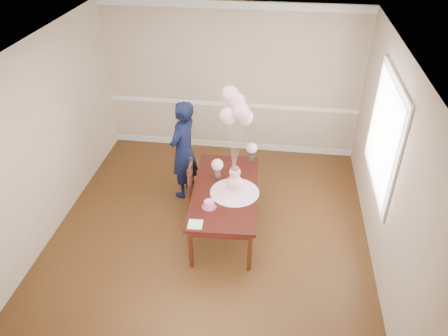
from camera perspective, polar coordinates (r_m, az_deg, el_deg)
floor at (r=6.39m, az=-1.88°, el=-8.70°), size 4.50×5.00×0.00m
ceiling at (r=4.99m, az=-2.47°, el=14.87°), size 4.50×5.00×0.02m
wall_back at (r=7.78m, az=0.99°, el=11.32°), size 4.50×0.02×2.70m
wall_front at (r=3.75m, az=-8.87°, el=-18.88°), size 4.50×0.02×2.70m
wall_left at (r=6.32m, az=-22.71°, el=2.96°), size 0.02×5.00×2.70m
wall_right at (r=5.69m, az=20.82°, el=-0.12°), size 0.02×5.00×2.70m
chair_rail_trim at (r=7.96m, az=0.95°, el=8.29°), size 4.50×0.02×0.07m
crown_molding at (r=7.39m, az=1.08°, el=20.52°), size 4.50×0.02×0.12m
baseboard_trim at (r=8.35m, az=0.89°, el=3.07°), size 4.50×0.02×0.12m
window_frame at (r=6.00m, az=20.20°, el=4.11°), size 0.02×1.66×1.56m
window_blinds at (r=6.00m, az=20.03°, el=4.13°), size 0.01×1.50×1.40m
dining_table_top at (r=6.12m, az=0.15°, el=-3.02°), size 1.00×1.85×0.05m
table_apron at (r=6.16m, az=0.15°, el=-3.52°), size 0.90×1.75×0.09m
table_leg_fl at (r=5.74m, az=-4.36°, el=-10.46°), size 0.07×0.07×0.63m
table_leg_fr at (r=5.69m, az=3.33°, el=-10.91°), size 0.07×0.07×0.63m
table_leg_bl at (r=7.02m, az=-2.39°, el=-1.06°), size 0.07×0.07×0.63m
table_leg_br at (r=6.97m, az=3.79°, el=-1.35°), size 0.07×0.07×0.63m
baby_skirt at (r=6.03m, az=1.39°, el=-2.82°), size 0.72×0.72×0.09m
baby_torso at (r=5.96m, az=1.41°, el=-1.92°), size 0.22×0.22×0.22m
baby_head at (r=5.87m, az=1.43°, el=-0.56°), size 0.15×0.15×0.15m
baby_hair at (r=5.84m, az=1.44°, el=-0.12°), size 0.11×0.11×0.11m
cake_platter at (r=5.80m, az=-1.96°, el=-5.10°), size 0.21×0.21×0.01m
birthday_cake at (r=5.77m, az=-1.96°, el=-4.73°), size 0.14×0.14×0.09m
cake_flower_a at (r=5.73m, az=-1.98°, el=-4.27°), size 0.03×0.03×0.03m
cake_flower_b at (r=5.74m, az=-1.69°, el=-4.17°), size 0.03×0.03×0.03m
rose_vase_near at (r=6.29m, az=-0.88°, el=-0.81°), size 0.09×0.09×0.14m
roses_near at (r=6.20m, az=-0.89°, el=0.43°), size 0.17×0.17×0.17m
rose_vase_far at (r=6.68m, az=3.60°, el=1.40°), size 0.09×0.09×0.14m
roses_far at (r=6.60m, az=3.65°, el=2.59°), size 0.17×0.17×0.17m
napkin at (r=5.54m, az=-3.77°, el=-7.34°), size 0.19×0.19×0.01m
balloon_weight at (r=6.50m, az=1.29°, el=-0.24°), size 0.04×0.04×0.02m
balloon_a at (r=6.05m, az=0.54°, el=6.83°), size 0.25×0.25×0.25m
balloon_b at (r=5.96m, az=2.25°, el=7.34°), size 0.25×0.25×0.25m
balloon_c at (r=6.05m, az=1.64°, el=8.69°), size 0.25×0.25×0.25m
balloon_d at (r=6.03m, az=0.80°, el=9.57°), size 0.25×0.25×0.25m
balloon_e at (r=6.13m, az=2.70°, el=6.67°), size 0.25×0.25×0.25m
balloon_ribbon_a at (r=6.30m, az=0.92°, el=2.64°), size 0.08×0.01×0.75m
balloon_ribbon_b at (r=6.25m, az=1.74°, el=2.85°), size 0.09×0.04×0.84m
balloon_ribbon_c at (r=6.29m, az=1.45°, el=3.53°), size 0.02×0.09×0.93m
balloon_ribbon_d at (r=6.27m, az=1.05°, el=3.94°), size 0.08×0.09×1.02m
balloon_ribbon_e at (r=6.33m, az=1.96°, el=2.59°), size 0.12×0.07×0.70m
dining_chair_seat at (r=6.52m, az=-2.80°, el=-3.22°), size 0.41×0.41×0.04m
chair_leg_fl at (r=6.54m, az=-4.31°, el=-5.45°), size 0.04×0.04×0.38m
chair_leg_fr at (r=6.50m, az=-1.51°, el=-5.60°), size 0.04×0.04×0.38m
chair_leg_bl at (r=6.79m, az=-3.93°, el=-3.76°), size 0.04×0.04×0.38m
chair_leg_br at (r=6.75m, az=-1.24°, el=-3.90°), size 0.04×0.04×0.38m
chair_back_post_l at (r=6.26m, az=-4.64°, el=-2.13°), size 0.04×0.04×0.50m
chair_back_post_r at (r=6.52m, az=-4.24°, el=-0.50°), size 0.04×0.04×0.50m
chair_slat_low at (r=6.45m, az=-4.40°, el=-2.08°), size 0.05×0.36×0.04m
chair_slat_mid at (r=6.37m, az=-4.45°, el=-1.04°), size 0.05×0.36×0.04m
chair_slat_top at (r=6.29m, az=-4.51°, el=0.03°), size 0.05×0.36×0.04m
woman at (r=6.76m, az=-5.32°, el=2.35°), size 0.57×0.69×1.62m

